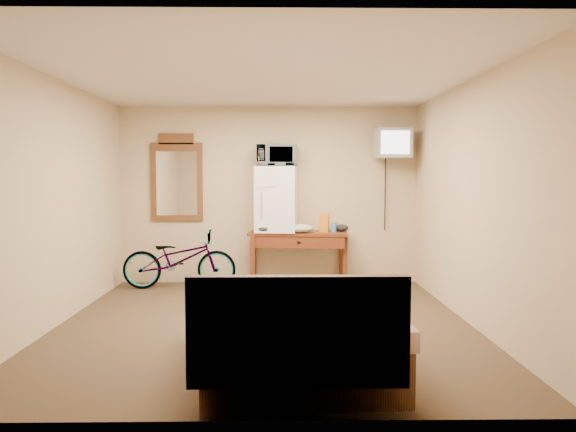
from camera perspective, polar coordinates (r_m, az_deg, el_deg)
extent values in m
plane|color=#493624|center=(5.87, -2.36, -10.88)|extent=(4.60, 4.60, 0.00)
plane|color=silver|center=(5.76, -2.44, 13.92)|extent=(4.60, 4.60, 0.00)
cube|color=beige|center=(7.98, -1.96, 2.15)|extent=(4.20, 0.04, 2.50)
cube|color=beige|center=(3.38, -3.43, -0.37)|extent=(4.20, 0.04, 2.50)
cube|color=beige|center=(6.11, -22.51, 1.28)|extent=(0.04, 4.60, 2.50)
cube|color=beige|center=(6.00, 18.08, 1.35)|extent=(0.04, 4.60, 2.50)
cube|color=beige|center=(7.98, -2.53, -0.22)|extent=(0.08, 0.01, 0.13)
cube|color=#623115|center=(7.75, 1.05, -1.75)|extent=(1.40, 0.66, 0.04)
cube|color=#623115|center=(7.60, -3.63, -4.73)|extent=(0.06, 0.06, 0.71)
cube|color=#623115|center=(7.64, 5.81, -4.70)|extent=(0.06, 0.06, 0.71)
cube|color=#623115|center=(8.01, -3.49, -4.28)|extent=(0.06, 0.06, 0.71)
cube|color=#623115|center=(8.05, 5.46, -4.25)|extent=(0.06, 0.06, 0.71)
cube|color=#623115|center=(7.54, 1.11, -2.69)|extent=(1.23, 0.17, 0.16)
cube|color=black|center=(7.52, 1.11, -2.70)|extent=(0.05, 0.02, 0.03)
cube|color=white|center=(7.74, -1.16, 1.73)|extent=(0.61, 0.59, 0.90)
cube|color=#A0A09B|center=(7.46, -1.17, 3.03)|extent=(0.55, 0.01, 0.00)
cylinder|color=#A0A09B|center=(7.47, -2.69, 1.23)|extent=(0.02, 0.02, 0.32)
imported|color=white|center=(7.74, -1.17, 6.18)|extent=(0.55, 0.38, 0.30)
cube|color=orange|center=(7.73, 3.70, -0.70)|extent=(0.14, 0.11, 0.25)
cylinder|color=#397AC4|center=(7.72, 4.67, -1.16)|extent=(0.07, 0.07, 0.13)
ellipsoid|color=beige|center=(7.61, 1.19, -1.26)|extent=(0.39, 0.30, 0.12)
ellipsoid|color=black|center=(7.62, -2.39, -1.30)|extent=(0.29, 0.22, 0.11)
ellipsoid|color=black|center=(7.84, 5.42, -1.21)|extent=(0.21, 0.17, 0.10)
cube|color=black|center=(8.11, 10.19, 6.50)|extent=(0.14, 0.02, 0.14)
cylinder|color=black|center=(8.07, 10.25, 6.52)|extent=(0.05, 0.30, 0.05)
cube|color=#A0A09B|center=(7.86, 10.57, 7.28)|extent=(0.49, 0.41, 0.40)
cube|color=white|center=(7.67, 10.87, 7.37)|extent=(0.39, 0.03, 0.31)
cube|color=black|center=(8.05, 10.29, 7.21)|extent=(0.29, 0.03, 0.25)
cube|color=brown|center=(8.08, -11.22, 3.42)|extent=(0.72, 0.04, 1.10)
cube|color=brown|center=(8.09, -11.28, 7.69)|extent=(0.48, 0.04, 0.15)
cube|color=white|center=(8.06, -11.25, 3.26)|extent=(0.57, 0.01, 0.90)
imported|color=black|center=(7.72, -10.98, -4.33)|extent=(1.53, 0.57, 0.80)
cube|color=brown|center=(4.56, 0.61, -12.65)|extent=(1.52, 1.94, 0.40)
cube|color=beige|center=(4.50, 0.62, -9.60)|extent=(1.57, 1.99, 0.14)
cube|color=brown|center=(3.54, 1.03, -11.67)|extent=(1.38, 0.08, 0.70)
ellipsoid|color=silver|center=(3.84, -4.01, -9.98)|extent=(0.57, 0.35, 0.20)
ellipsoid|color=silver|center=(3.86, 5.73, -9.92)|extent=(0.57, 0.35, 0.20)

